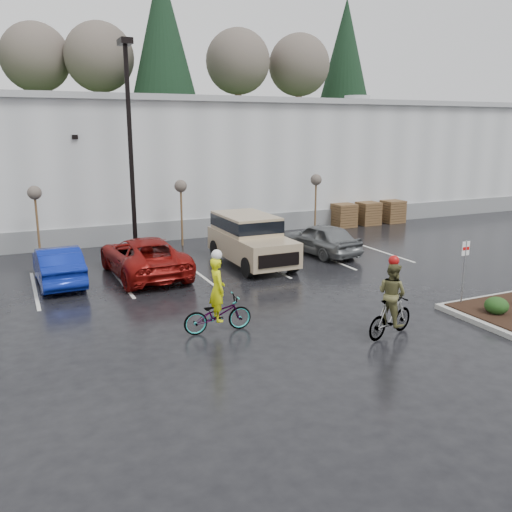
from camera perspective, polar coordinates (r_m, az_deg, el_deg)
name	(u,v)px	position (r m, az deg, el deg)	size (l,w,h in m)	color
ground	(366,328)	(16.08, 11.53, -7.40)	(120.00, 120.00, 0.00)	black
warehouse	(161,159)	(35.27, -9.93, 9.98)	(60.50, 15.50, 7.20)	#AEB2B3
wooded_ridge	(102,154)	(57.82, -15.91, 10.30)	(80.00, 25.00, 6.00)	#20421B
lamppost	(129,126)	(24.57, -13.18, 13.18)	(0.50, 1.00, 9.22)	black
sapling_west	(35,197)	(25.24, -22.25, 5.80)	(0.60, 0.60, 3.20)	brown
sapling_mid	(181,190)	(26.32, -7.92, 6.94)	(0.60, 0.60, 3.20)	brown
sapling_east	(316,183)	(29.36, 6.34, 7.64)	(0.60, 0.60, 3.20)	brown
pallet_stack_a	(344,215)	(31.79, 9.20, 4.26)	(1.20, 1.20, 1.35)	brown
pallet_stack_b	(368,213)	(32.76, 11.68, 4.42)	(1.20, 1.20, 1.35)	brown
pallet_stack_c	(392,211)	(33.85, 14.15, 4.57)	(1.20, 1.20, 1.35)	brown
shrub_a	(496,306)	(17.87, 23.99, -4.79)	(0.70, 0.70, 0.52)	black
fire_lane_sign	(464,265)	(18.24, 21.07, -0.92)	(0.30, 0.05, 2.20)	gray
car_blue	(58,265)	(21.19, -20.12, -0.90)	(1.49, 4.26, 1.40)	navy
car_red	(144,256)	(21.45, -11.74, -0.03)	(2.51, 5.45, 1.51)	maroon
suv_tan	(252,241)	(22.58, -0.46, 1.64)	(2.20, 5.10, 2.06)	tan
car_grey	(321,239)	(24.68, 6.84, 1.82)	(1.70, 4.23, 1.44)	slate
cyclist_hivis	(218,307)	(15.26, -4.06, -5.36)	(2.00, 0.79, 2.38)	#3F3F44
cyclist_olive	(391,307)	(15.34, 14.03, -5.24)	(1.84, 0.97, 2.30)	#3F3F44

